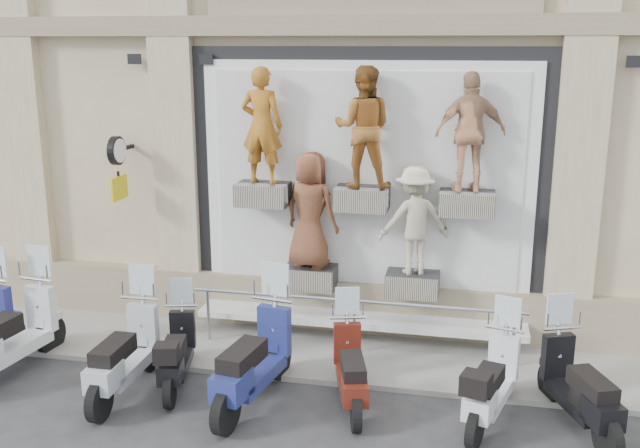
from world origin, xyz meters
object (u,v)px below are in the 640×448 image
Objects in this scene: scooter_b at (10,317)px; scooter_g at (493,368)px; guard_rail at (354,328)px; scooter_f at (351,355)px; scooter_h at (581,370)px; clock_sign_bracket at (118,160)px; scooter_e at (253,342)px; scooter_c at (123,338)px; scooter_d at (176,339)px.

scooter_b is 6.62m from scooter_g.
scooter_f reaches higher than guard_rail.
scooter_b is 7.65m from scooter_h.
scooter_e is at bearing -36.96° from clock_sign_bracket.
scooter_h is (6.90, -1.90, -2.04)m from clock_sign_bracket.
scooter_c is (1.83, -0.21, -0.05)m from scooter_b.
scooter_b is at bearing -172.96° from scooter_e.
scooter_c is at bearing -147.87° from guard_rail.
scooter_d is 0.96× the size of scooter_f.
scooter_d is at bearing -48.14° from clock_sign_bracket.
scooter_g is 0.96× the size of scooter_h.
scooter_b reaches higher than scooter_d.
scooter_c reaches higher than scooter_g.
scooter_e is (1.19, -0.29, 0.18)m from scooter_d.
scooter_d is (1.67, -1.86, -2.11)m from clock_sign_bracket.
scooter_b is at bearing 159.40° from scooter_h.
scooter_h is (3.00, -1.43, 0.30)m from guard_rail.
scooter_h is at bearing -14.82° from scooter_f.
guard_rail is 4.57m from clock_sign_bracket.
scooter_b is 1.13× the size of scooter_h.
scooter_c is 4.79m from scooter_g.
guard_rail is 2.69× the size of scooter_h.
scooter_d is 0.79× the size of scooter_e.
scooter_c reaches higher than guard_rail.
scooter_f is (4.09, -1.92, -2.09)m from clock_sign_bracket.
scooter_e reaches higher than guard_rail.
scooter_b is 2.43m from scooter_d.
scooter_e is at bearing 175.42° from scooter_f.
scooter_c is (-2.82, -1.77, 0.35)m from guard_rail.
scooter_g is at bearing 2.46° from scooter_c.
scooter_h reaches higher than scooter_f.
scooter_d is at bearing 32.13° from scooter_c.
guard_rail is 2.79× the size of scooter_g.
scooter_b is 1.06× the size of scooter_c.
scooter_g is (1.77, -0.06, 0.02)m from scooter_f.
scooter_e reaches higher than scooter_g.
scooter_b is 1.85m from scooter_c.
scooter_d is at bearing 158.07° from scooter_h.
scooter_g is (1.97, -1.51, 0.27)m from guard_rail.
scooter_d is 0.94× the size of scooter_g.
scooter_h is (2.81, 0.02, 0.05)m from scooter_f.
scooter_c reaches higher than scooter_d.
scooter_c is 1.78m from scooter_e.
scooter_d is 1.24m from scooter_e.
scooter_e reaches higher than scooter_c.
scooter_d is (2.42, 0.16, -0.17)m from scooter_b.
scooter_e is 3.02m from scooter_g.
scooter_e reaches higher than scooter_d.
scooter_f is (3.01, 0.32, -0.10)m from scooter_c.
scooter_g reaches higher than scooter_d.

